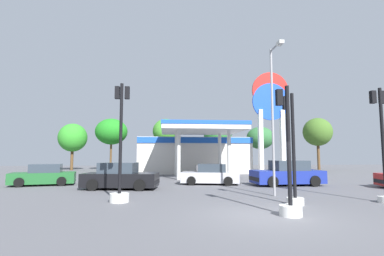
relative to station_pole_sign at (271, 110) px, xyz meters
name	(u,v)px	position (x,y,z in m)	size (l,w,h in m)	color
ground_plane	(268,216)	(-7.50, -18.68, -6.65)	(90.00, 90.00, 0.00)	#56565B
gas_station	(194,153)	(-7.67, 3.29, -4.42)	(12.15, 13.38, 4.74)	beige
station_pole_sign	(271,110)	(0.00, 0.00, 0.00)	(3.87, 0.56, 10.62)	white
car_0	(287,174)	(-2.75, -9.65, -5.90)	(4.71, 2.29, 1.66)	black
car_1	(211,175)	(-7.75, -8.47, -6.01)	(4.22, 2.46, 1.42)	black
car_2	(120,177)	(-13.58, -10.59, -5.94)	(4.60, 2.48, 1.57)	black
car_3	(44,176)	(-19.01, -8.02, -6.00)	(4.22, 2.46, 1.42)	black
traffic_signal_0	(383,155)	(-1.48, -16.62, -4.61)	(0.67, 0.69, 5.00)	silver
traffic_signal_1	(293,169)	(-5.63, -16.75, -5.19)	(0.69, 0.70, 4.65)	silver
traffic_signal_2	(289,181)	(-6.76, -18.78, -5.48)	(0.75, 0.75, 4.45)	silver
traffic_signal_3	(120,167)	(-12.90, -15.35, -5.12)	(0.83, 0.83, 5.24)	silver
tree_0	(73,138)	(-22.97, 10.50, -2.40)	(3.66, 3.66, 6.11)	brown
tree_1	(111,132)	(-17.97, 10.30, -1.58)	(4.19, 4.19, 6.80)	brown
tree_2	(166,131)	(-10.76, 9.38, -1.55)	(3.46, 3.46, 6.75)	brown
tree_3	(218,135)	(-3.49, 11.09, -1.80)	(3.89, 3.89, 6.83)	brown
tree_4	(260,138)	(1.93, 9.01, -2.39)	(3.66, 3.66, 5.78)	brown
tree_5	(318,132)	(9.91, 8.68, -1.55)	(3.84, 3.84, 7.04)	brown
corner_streetlamp	(274,106)	(-5.47, -14.43, -2.15)	(0.24, 1.48, 7.55)	gray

